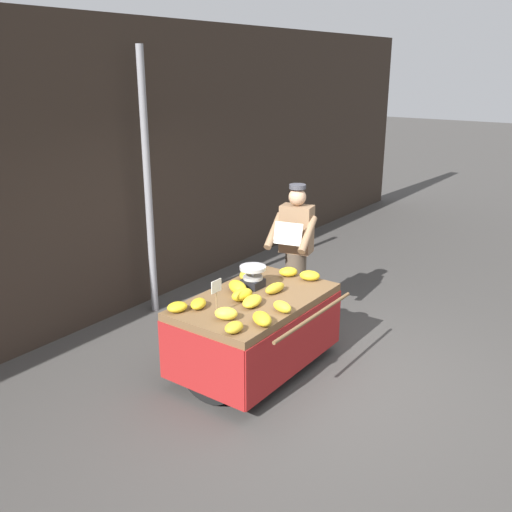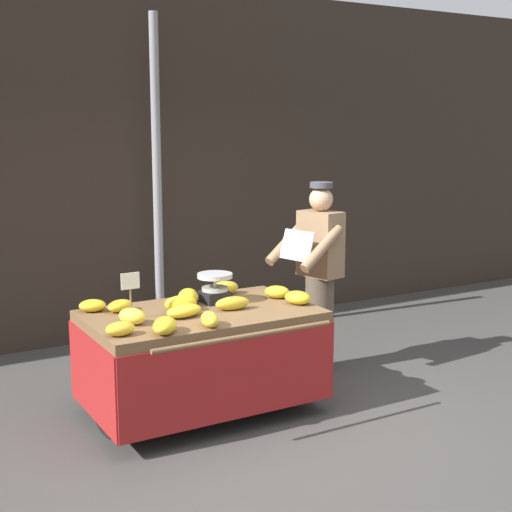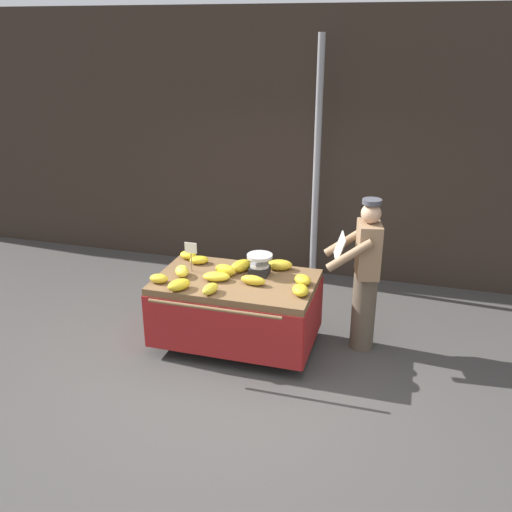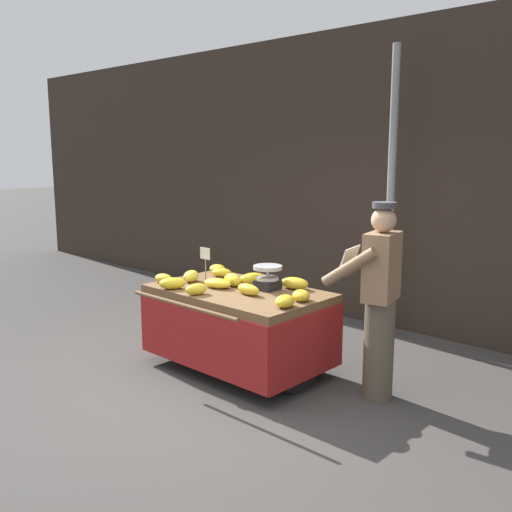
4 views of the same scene
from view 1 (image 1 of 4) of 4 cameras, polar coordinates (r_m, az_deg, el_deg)
name	(u,v)px [view 1 (image 1 of 4)]	position (r m, az deg, el deg)	size (l,w,h in m)	color
ground_plane	(315,378)	(6.04, 5.84, -12.02)	(60.00, 60.00, 0.00)	#423F3D
back_wall	(106,173)	(7.28, -14.68, 8.03)	(16.00, 0.24, 3.62)	#332821
street_pole	(148,186)	(7.18, -10.71, 6.82)	(0.09, 0.09, 3.28)	gray
banana_cart	(255,317)	(5.90, -0.08, -6.11)	(1.74, 1.24, 0.82)	brown
weighing_scale	(253,277)	(6.04, -0.31, -2.08)	(0.28, 0.28, 0.24)	black
price_sign	(216,289)	(5.37, -3.96, -3.33)	(0.14, 0.01, 0.34)	#997A51
banana_bunch_0	(248,274)	(6.30, -0.79, -1.78)	(0.16, 0.29, 0.11)	gold
banana_bunch_1	(198,304)	(5.58, -5.76, -4.74)	(0.14, 0.22, 0.09)	gold
banana_bunch_2	(275,288)	(5.92, 1.89, -3.21)	(0.12, 0.27, 0.10)	gold
banana_bunch_3	(262,319)	(5.21, 0.61, -6.25)	(0.16, 0.26, 0.11)	gold
banana_bunch_4	(252,301)	(5.61, -0.38, -4.51)	(0.16, 0.29, 0.09)	yellow
banana_bunch_5	(238,287)	(5.91, -1.84, -3.11)	(0.16, 0.29, 0.13)	gold
banana_bunch_6	(226,314)	(5.32, -2.99, -5.73)	(0.14, 0.21, 0.12)	yellow
banana_bunch_7	(177,307)	(5.53, -7.84, -5.04)	(0.16, 0.20, 0.09)	gold
banana_bunch_8	(234,327)	(5.07, -2.21, -7.10)	(0.14, 0.20, 0.09)	gold
banana_bunch_9	(242,295)	(5.72, -1.39, -3.87)	(0.13, 0.25, 0.12)	gold
banana_bunch_10	(282,307)	(5.48, 2.63, -5.06)	(0.12, 0.22, 0.10)	yellow
banana_bunch_11	(288,272)	(6.39, 3.23, -1.58)	(0.16, 0.21, 0.10)	gold
banana_bunch_12	(310,276)	(6.28, 5.37, -1.95)	(0.16, 0.22, 0.11)	gold
vendor_person	(296,253)	(7.02, 3.97, 0.35)	(0.65, 0.60, 1.71)	brown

